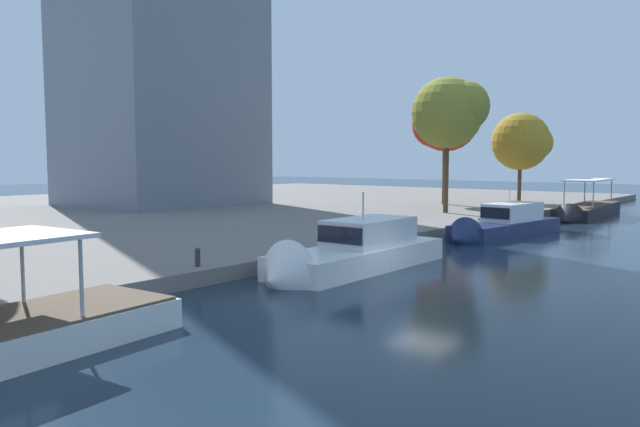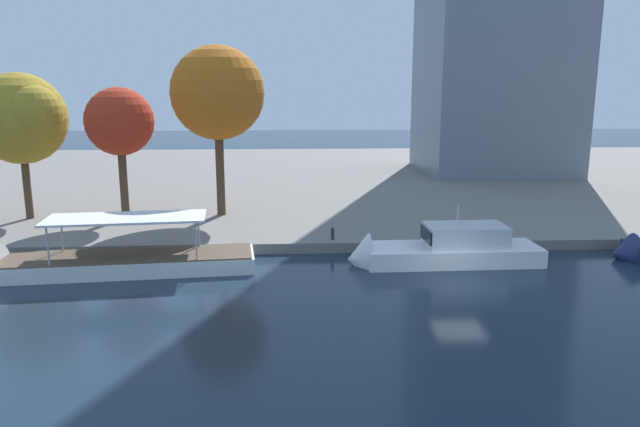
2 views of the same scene
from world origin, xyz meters
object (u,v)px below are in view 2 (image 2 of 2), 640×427
motor_yacht_2 (439,252)px  tree_5 (22,119)px  mooring_bollard_0 (333,233)px  tree_0 (121,121)px  tree_4 (216,94)px  tour_boat_1 (105,265)px

motor_yacht_2 → tree_5: 28.64m
mooring_bollard_0 → tree_0: tree_0 is taller
mooring_bollard_0 → tree_5: (-20.32, 6.70, 6.49)m
tree_4 → tree_0: bearing=-172.6°
tree_4 → tree_5: (-12.75, -1.01, -1.63)m
tree_0 → mooring_bollard_0: bearing=-26.5°
motor_yacht_2 → tree_0: bearing=-28.3°
tour_boat_1 → tree_5: size_ratio=1.46×
tree_0 → tree_4: 6.60m
mooring_bollard_0 → tree_0: bearing=153.5°
motor_yacht_2 → tree_0: 22.96m
mooring_bollard_0 → tree_5: size_ratio=0.07×
motor_yacht_2 → mooring_bollard_0: 6.50m
tour_boat_1 → tree_5: 15.07m
motor_yacht_2 → mooring_bollard_0: (-5.70, 3.10, 0.40)m
tree_5 → mooring_bollard_0: bearing=-18.3°
tour_boat_1 → tree_0: size_ratio=1.62×
tree_4 → tour_boat_1: bearing=-112.1°
mooring_bollard_0 → tree_0: size_ratio=0.08×
tree_4 → mooring_bollard_0: bearing=-45.5°
tree_4 → tree_5: 12.89m
tree_0 → tree_5: tree_5 is taller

